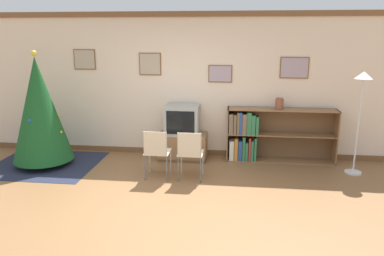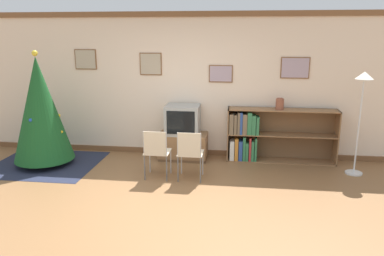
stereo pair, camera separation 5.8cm
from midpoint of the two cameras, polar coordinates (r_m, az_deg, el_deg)
ground_plane at (r=5.23m, az=-5.10°, el=-12.04°), size 24.00×24.00×0.00m
wall_back at (r=7.15m, az=-1.36°, el=6.53°), size 8.81×0.11×2.70m
area_rug at (r=7.32m, az=-21.69°, el=-5.18°), size 1.86×1.64×0.01m
christmas_tree at (r=7.07m, az=-22.43°, el=2.59°), size 1.04×1.04×2.03m
tv_console at (r=7.07m, az=-1.66°, el=-2.78°), size 0.90×0.52×0.48m
television at (r=6.93m, az=-1.70°, el=1.27°), size 0.62×0.51×0.54m
folding_chair_left at (r=6.05m, az=-5.70°, el=-3.52°), size 0.40×0.40×0.82m
folding_chair_right at (r=5.96m, az=-0.57°, el=-3.73°), size 0.40×0.40×0.82m
bookshelf at (r=7.03m, az=10.16°, el=-1.05°), size 1.97×0.36×0.98m
vase at (r=6.90m, az=12.92°, el=3.67°), size 0.15×0.15×0.21m
standing_lamp at (r=6.65m, az=24.18°, el=4.44°), size 0.28×0.28×1.72m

